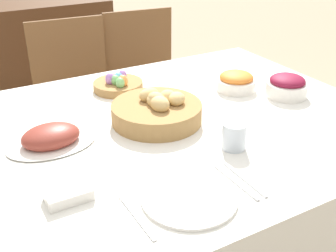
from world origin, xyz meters
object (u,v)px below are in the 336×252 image
object	(u,v)px
carrot_bowl	(236,81)
fork	(137,217)
knife	(236,182)
egg_basket	(118,84)
chair_far_center	(77,98)
bread_basket	(157,111)
chair_far_right	(146,84)
ham_platter	(51,138)
beet_salad_bowl	(287,86)
drinking_cup	(234,136)
dinner_plate	(189,198)
spoon	(244,179)
butter_dish	(69,195)
sideboard	(2,68)

from	to	relation	value
carrot_bowl	fork	xyz separation A→B (m)	(-0.72, -0.54, -0.03)
knife	egg_basket	bearing A→B (deg)	90.64
chair_far_center	bread_basket	size ratio (longest dim) A/B	2.86
chair_far_right	egg_basket	world-z (taller)	chair_far_right
ham_platter	carrot_bowl	distance (m)	0.80
bread_basket	ham_platter	distance (m)	0.38
beet_salad_bowl	bread_basket	bearing A→B (deg)	174.58
drinking_cup	bread_basket	bearing A→B (deg)	113.32
knife	ham_platter	bearing A→B (deg)	129.27
beet_salad_bowl	fork	size ratio (longest dim) A/B	0.87
beet_salad_bowl	dinner_plate	world-z (taller)	beet_salad_bowl
egg_basket	drinking_cup	world-z (taller)	drinking_cup
beet_salad_bowl	spoon	world-z (taller)	beet_salad_bowl
bread_basket	fork	xyz separation A→B (m)	(-0.29, -0.44, -0.04)
beet_salad_bowl	drinking_cup	size ratio (longest dim) A/B	1.93
carrot_bowl	beet_salad_bowl	bearing A→B (deg)	-47.49
chair_far_right	carrot_bowl	xyz separation A→B (m)	(0.01, -0.82, 0.30)
chair_far_right	dinner_plate	xyz separation A→B (m)	(-0.55, -1.36, 0.26)
chair_far_center	spoon	world-z (taller)	chair_far_center
beet_salad_bowl	spoon	size ratio (longest dim) A/B	0.87
fork	butter_dish	bearing A→B (deg)	127.97
knife	fork	bearing A→B (deg)	179.38
spoon	fork	bearing A→B (deg)	-179.38
spoon	knife	bearing A→B (deg)	-179.38
carrot_bowl	dinner_plate	world-z (taller)	carrot_bowl
butter_dish	sideboard	bearing A→B (deg)	85.83
egg_basket	fork	world-z (taller)	egg_basket
chair_far_center	dinner_plate	size ratio (longest dim) A/B	3.60
bread_basket	ham_platter	bearing A→B (deg)	176.99
sideboard	spoon	xyz separation A→B (m)	(0.30, -2.31, 0.33)
bread_basket	drinking_cup	size ratio (longest dim) A/B	3.73
bread_basket	carrot_bowl	world-z (taller)	bread_basket
dinner_plate	sideboard	bearing A→B (deg)	92.91
bread_basket	fork	world-z (taller)	bread_basket
chair_far_right	spoon	bearing A→B (deg)	-98.69
sideboard	egg_basket	distance (m)	1.59
carrot_bowl	spoon	bearing A→B (deg)	-125.32
chair_far_center	knife	world-z (taller)	chair_far_center
chair_far_center	drinking_cup	bearing A→B (deg)	-78.63
bread_basket	spoon	size ratio (longest dim) A/B	1.69
bread_basket	chair_far_right	bearing A→B (deg)	65.82
bread_basket	egg_basket	xyz separation A→B (m)	(-0.01, 0.34, -0.02)
spoon	butter_dish	size ratio (longest dim) A/B	1.61
carrot_bowl	spoon	size ratio (longest dim) A/B	0.86
bread_basket	sideboard	bearing A→B (deg)	97.88
egg_basket	butter_dish	bearing A→B (deg)	-123.26
dinner_plate	chair_far_right	bearing A→B (deg)	67.86
ham_platter	drinking_cup	bearing A→B (deg)	-31.35
chair_far_center	beet_salad_bowl	world-z (taller)	chair_far_center
beet_salad_bowl	dinner_plate	bearing A→B (deg)	-151.04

